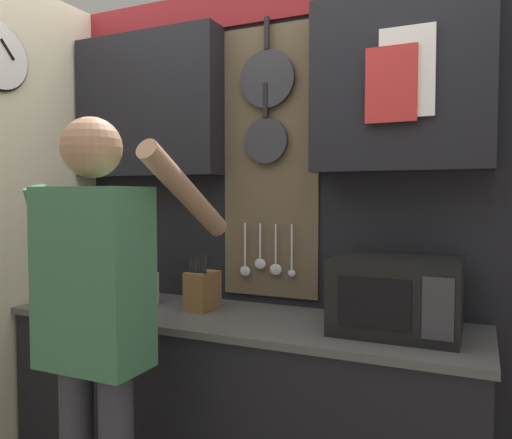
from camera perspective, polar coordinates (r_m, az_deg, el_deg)
The scene contains 6 objects.
base_cabinet_counter at distance 2.36m, azimuth -2.32°, elevation -21.98°, with size 2.06×0.59×0.93m.
back_wall_unit at distance 2.39m, azimuth 0.45°, elevation 4.64°, with size 2.63×0.23×2.45m.
microwave at distance 2.01m, azimuth 15.82°, elevation -8.25°, with size 0.47×0.39×0.28m.
knife_block at distance 2.31m, azimuth -6.15°, elevation -7.99°, with size 0.12×0.16×0.26m.
utensil_crock at distance 2.48m, azimuth -12.42°, elevation -7.51°, with size 0.12×0.12×0.35m.
person at distance 1.88m, azimuth -17.77°, elevation -10.30°, with size 0.54×0.61×1.72m.
Camera 1 is at (0.97, -1.92, 1.45)m, focal length 35.00 mm.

